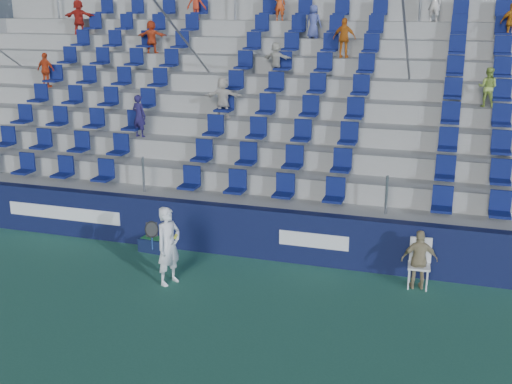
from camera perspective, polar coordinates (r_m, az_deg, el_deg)
ground at (r=12.59m, az=-4.77°, el=-10.87°), size 70.00×70.00×0.00m
sponsor_wall at (r=15.06m, az=-0.32°, el=-3.59°), size 24.00×0.32×1.20m
grandstand at (r=19.40m, az=4.25°, el=5.67°), size 24.00×8.17×6.63m
tennis_player at (r=13.67m, az=-7.78°, el=-4.75°), size 0.70×0.72×1.70m
line_judge_chair at (r=13.98m, az=14.35°, el=-5.79°), size 0.49×0.50×1.04m
line_judge at (r=13.81m, az=14.32°, el=-5.85°), size 0.80×0.47×1.28m
ball_bin at (r=15.72m, az=-9.15°, el=-4.54°), size 0.64×0.45×0.34m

